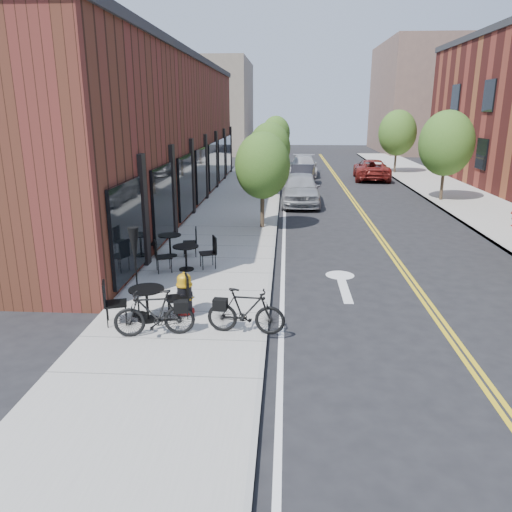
{
  "coord_description": "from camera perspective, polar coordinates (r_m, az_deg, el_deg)",
  "views": [
    {
      "loc": [
        0.35,
        -10.94,
        4.76
      ],
      "look_at": [
        -0.42,
        1.78,
        1.0
      ],
      "focal_mm": 35.0,
      "sensor_mm": 36.0,
      "label": 1
    }
  ],
  "objects": [
    {
      "name": "tree_far_c",
      "position": [
        39.84,
        15.86,
        13.39
      ],
      "size": [
        2.8,
        2.8,
        4.62
      ],
      "color": "#382B1E",
      "rests_on": "sidewalk_far"
    },
    {
      "name": "tree_near_d",
      "position": [
        43.99,
        2.29,
        13.86
      ],
      "size": [
        2.4,
        2.4,
        4.11
      ],
      "color": "#382B1E",
      "rests_on": "sidewalk_near"
    },
    {
      "name": "bistro_set_a",
      "position": [
        11.58,
        -12.36,
        -4.88
      ],
      "size": [
        1.89,
        1.02,
        1.0
      ],
      "rotation": [
        0.0,
        0.0,
        0.32
      ],
      "color": "black",
      "rests_on": "sidewalk_near"
    },
    {
      "name": "tree_near_b",
      "position": [
        28.03,
        1.55,
        12.25
      ],
      "size": [
        2.3,
        2.3,
        3.98
      ],
      "color": "#382B1E",
      "rests_on": "sidewalk_near"
    },
    {
      "name": "ground",
      "position": [
        11.93,
        1.5,
        -7.07
      ],
      "size": [
        120.0,
        120.0,
        0.0
      ],
      "primitive_type": "plane",
      "color": "black",
      "rests_on": "ground"
    },
    {
      "name": "building_near",
      "position": [
        25.89,
        -12.21,
        13.3
      ],
      "size": [
        5.0,
        28.0,
        7.0
      ],
      "primitive_type": "cube",
      "color": "#4C2618",
      "rests_on": "ground"
    },
    {
      "name": "bistro_set_b",
      "position": [
        15.0,
        -8.02,
        0.21
      ],
      "size": [
        1.82,
        1.05,
        0.96
      ],
      "rotation": [
        0.0,
        0.0,
        0.36
      ],
      "color": "black",
      "rests_on": "sidewalk_near"
    },
    {
      "name": "tree_near_a",
      "position": [
        20.07,
        0.74,
        10.28
      ],
      "size": [
        2.2,
        2.2,
        3.81
      ],
      "color": "#382B1E",
      "rests_on": "sidewalk_near"
    },
    {
      "name": "fire_hydrant",
      "position": [
        11.86,
        -8.16,
        -4.28
      ],
      "size": [
        0.53,
        0.53,
        1.01
      ],
      "rotation": [
        0.0,
        0.0,
        0.24
      ],
      "color": "maroon",
      "rests_on": "sidewalk_near"
    },
    {
      "name": "bg_building_left",
      "position": [
        59.52,
        -4.79,
        16.62
      ],
      "size": [
        8.0,
        14.0,
        10.0
      ],
      "primitive_type": "cube",
      "color": "#726656",
      "rests_on": "ground"
    },
    {
      "name": "parked_car_far",
      "position": [
        36.32,
        13.06,
        9.61
      ],
      "size": [
        2.75,
        5.24,
        1.41
      ],
      "primitive_type": "imported",
      "rotation": [
        0.0,
        0.0,
        3.06
      ],
      "color": "maroon",
      "rests_on": "ground"
    },
    {
      "name": "bistro_set_c",
      "position": [
        16.5,
        -9.82,
        1.57
      ],
      "size": [
        1.77,
        0.86,
        0.94
      ],
      "rotation": [
        0.0,
        0.0,
        0.17
      ],
      "color": "black",
      "rests_on": "sidewalk_near"
    },
    {
      "name": "tree_near_c",
      "position": [
        36.02,
        2.0,
        12.88
      ],
      "size": [
        2.1,
        2.1,
        3.67
      ],
      "color": "#382B1E",
      "rests_on": "sidewalk_near"
    },
    {
      "name": "parked_car_a",
      "position": [
        25.99,
        5.11,
        7.67
      ],
      "size": [
        1.97,
        4.84,
        1.65
      ],
      "primitive_type": "imported",
      "rotation": [
        0.0,
        0.0,
        -0.01
      ],
      "color": "#919398",
      "rests_on": "ground"
    },
    {
      "name": "tree_far_b",
      "position": [
        28.22,
        20.93,
        11.93
      ],
      "size": [
        2.8,
        2.8,
        4.62
      ],
      "color": "#382B1E",
      "rests_on": "sidewalk_far"
    },
    {
      "name": "patio_umbrella",
      "position": [
        11.59,
        -13.69,
        0.33
      ],
      "size": [
        0.34,
        0.34,
        2.11
      ],
      "color": "black",
      "rests_on": "sidewalk_near"
    },
    {
      "name": "sidewalk_near",
      "position": [
        21.58,
        -2.87,
        3.85
      ],
      "size": [
        4.0,
        70.0,
        0.12
      ],
      "primitive_type": "cube",
      "color": "#9E9B93",
      "rests_on": "ground"
    },
    {
      "name": "bicycle_left",
      "position": [
        10.78,
        -11.55,
        -6.43
      ],
      "size": [
        1.76,
        0.8,
        1.02
      ],
      "primitive_type": "imported",
      "rotation": [
        0.0,
        0.0,
        -1.38
      ],
      "color": "black",
      "rests_on": "sidewalk_near"
    },
    {
      "name": "bg_building_right",
      "position": [
        62.92,
        18.69,
        16.75
      ],
      "size": [
        10.0,
        16.0,
        12.0
      ],
      "primitive_type": "cube",
      "color": "brown",
      "rests_on": "ground"
    },
    {
      "name": "bicycle_right",
      "position": [
        10.68,
        -1.16,
        -6.32
      ],
      "size": [
        1.72,
        0.63,
        1.01
      ],
      "primitive_type": "imported",
      "rotation": [
        0.0,
        0.0,
        1.48
      ],
      "color": "black",
      "rests_on": "sidewalk_near"
    },
    {
      "name": "parked_car_b",
      "position": [
        32.66,
        5.32,
        9.16
      ],
      "size": [
        1.85,
        4.13,
        1.32
      ],
      "primitive_type": "imported",
      "rotation": [
        0.0,
        0.0,
        -0.12
      ],
      "color": "black",
      "rests_on": "ground"
    },
    {
      "name": "parked_car_c",
      "position": [
        37.74,
        5.43,
        10.23
      ],
      "size": [
        2.22,
        5.04,
        1.44
      ],
      "primitive_type": "imported",
      "rotation": [
        0.0,
        0.0,
        -0.04
      ],
      "color": "#AEAEB3",
      "rests_on": "ground"
    }
  ]
}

